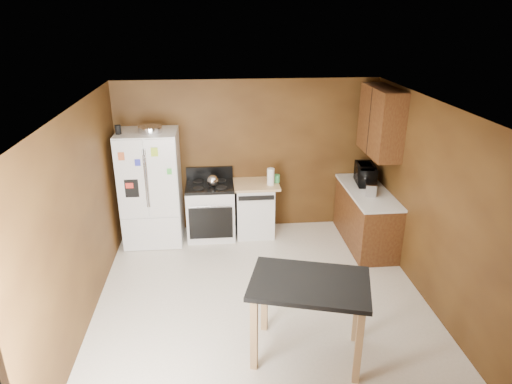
{
  "coord_description": "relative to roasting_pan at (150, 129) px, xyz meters",
  "views": [
    {
      "loc": [
        -0.53,
        -4.89,
        3.49
      ],
      "look_at": [
        0.0,
        0.85,
        1.18
      ],
      "focal_mm": 32.0,
      "sensor_mm": 36.0,
      "label": 1
    }
  ],
  "objects": [
    {
      "name": "green_canister",
      "position": [
        1.92,
        0.13,
        -0.89
      ],
      "size": [
        0.13,
        0.13,
        0.12
      ],
      "primitive_type": "cylinder",
      "rotation": [
        0.0,
        0.0,
        0.19
      ],
      "color": "#45B560",
      "rests_on": "dishwasher"
    },
    {
      "name": "gas_range",
      "position": [
        0.84,
        0.09,
        -1.38
      ],
      "size": [
        0.76,
        0.68,
        1.1
      ],
      "color": "white",
      "rests_on": "ground"
    },
    {
      "name": "pen_cup",
      "position": [
        -0.45,
        -0.07,
        0.02
      ],
      "size": [
        0.09,
        0.09,
        0.13
      ],
      "primitive_type": "cylinder",
      "color": "black",
      "rests_on": "refrigerator"
    },
    {
      "name": "dishwasher",
      "position": [
        1.56,
        0.12,
        -1.39
      ],
      "size": [
        0.78,
        0.63,
        0.89
      ],
      "color": "white",
      "rests_on": "ground"
    },
    {
      "name": "ceiling",
      "position": [
        1.48,
        -1.83,
        0.65
      ],
      "size": [
        4.5,
        4.5,
        0.0
      ],
      "primitive_type": "plane",
      "rotation": [
        3.14,
        0.0,
        0.0
      ],
      "color": "white",
      "rests_on": "ground"
    },
    {
      "name": "wall_back",
      "position": [
        1.48,
        0.42,
        -0.6
      ],
      "size": [
        4.2,
        0.0,
        4.2
      ],
      "primitive_type": "plane",
      "rotation": [
        1.57,
        0.0,
        0.0
      ],
      "color": "brown",
      "rests_on": "ground"
    },
    {
      "name": "paper_towel",
      "position": [
        1.81,
        0.02,
        -0.82
      ],
      "size": [
        0.15,
        0.15,
        0.27
      ],
      "primitive_type": "cylinder",
      "rotation": [
        0.0,
        0.0,
        -0.41
      ],
      "color": "white",
      "rests_on": "dishwasher"
    },
    {
      "name": "wall_right",
      "position": [
        3.58,
        -1.83,
        -0.6
      ],
      "size": [
        0.0,
        4.5,
        4.5
      ],
      "primitive_type": "plane",
      "rotation": [
        1.57,
        0.0,
        -1.57
      ],
      "color": "brown",
      "rests_on": "ground"
    },
    {
      "name": "kettle",
      "position": [
        0.89,
        0.02,
        -0.85
      ],
      "size": [
        0.18,
        0.18,
        0.18
      ],
      "primitive_type": "sphere",
      "color": "silver",
      "rests_on": "gas_range"
    },
    {
      "name": "microwave",
      "position": [
        3.32,
        -0.08,
        -0.8
      ],
      "size": [
        0.4,
        0.55,
        0.28
      ],
      "primitive_type": "imported",
      "rotation": [
        0.0,
        0.0,
        1.46
      ],
      "color": "black",
      "rests_on": "right_cabinets"
    },
    {
      "name": "toaster",
      "position": [
        3.25,
        -0.55,
        -0.85
      ],
      "size": [
        0.21,
        0.28,
        0.18
      ],
      "primitive_type": "cube",
      "rotation": [
        0.0,
        0.0,
        -0.25
      ],
      "color": "silver",
      "rests_on": "right_cabinets"
    },
    {
      "name": "refrigerator",
      "position": [
        -0.07,
        0.03,
        -0.94
      ],
      "size": [
        0.9,
        0.8,
        1.8
      ],
      "color": "white",
      "rests_on": "ground"
    },
    {
      "name": "island",
      "position": [
        1.86,
        -2.82,
        -1.08
      ],
      "size": [
        1.39,
        1.11,
        0.91
      ],
      "color": "black",
      "rests_on": "ground"
    },
    {
      "name": "wall_left",
      "position": [
        -0.62,
        -1.83,
        -0.6
      ],
      "size": [
        0.0,
        4.5,
        4.5
      ],
      "primitive_type": "plane",
      "rotation": [
        1.57,
        0.0,
        1.57
      ],
      "color": "brown",
      "rests_on": "ground"
    },
    {
      "name": "wall_front",
      "position": [
        1.48,
        -4.08,
        -0.6
      ],
      "size": [
        4.2,
        0.0,
        4.2
      ],
      "primitive_type": "plane",
      "rotation": [
        -1.57,
        0.0,
        0.0
      ],
      "color": "brown",
      "rests_on": "ground"
    },
    {
      "name": "floor",
      "position": [
        1.48,
        -1.83,
        -1.85
      ],
      "size": [
        4.5,
        4.5,
        0.0
      ],
      "primitive_type": "plane",
      "color": "white",
      "rests_on": "ground"
    },
    {
      "name": "roasting_pan",
      "position": [
        0.0,
        0.0,
        0.0
      ],
      "size": [
        0.36,
        0.36,
        0.09
      ],
      "primitive_type": "cylinder",
      "color": "silver",
      "rests_on": "refrigerator"
    },
    {
      "name": "right_cabinets",
      "position": [
        3.32,
        -0.35,
        -0.94
      ],
      "size": [
        0.63,
        1.58,
        2.45
      ],
      "color": "brown",
      "rests_on": "ground"
    }
  ]
}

